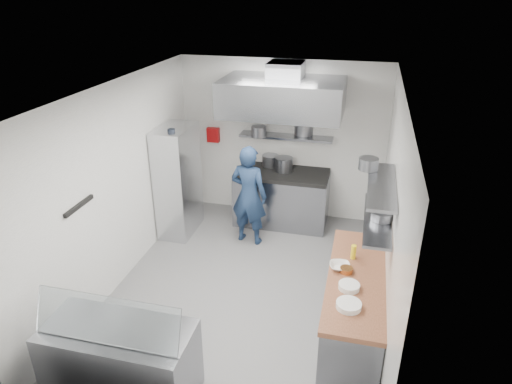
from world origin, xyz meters
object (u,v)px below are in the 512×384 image
(gas_range, at_px, (282,199))
(display_case, at_px, (121,362))
(chef, at_px, (249,195))
(wire_rack, at_px, (178,181))

(gas_range, distance_m, display_case, 4.19)
(chef, relative_size, display_case, 1.11)
(gas_range, xyz_separation_m, display_case, (-0.87, -4.10, -0.03))
(wire_rack, distance_m, display_case, 3.51)
(display_case, bearing_deg, wire_rack, 102.60)
(chef, height_order, display_case, chef)
(gas_range, xyz_separation_m, wire_rack, (-1.63, -0.71, 0.48))
(display_case, bearing_deg, gas_range, 77.99)
(wire_rack, xyz_separation_m, display_case, (0.76, -3.39, -0.50))
(wire_rack, height_order, display_case, wire_rack)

